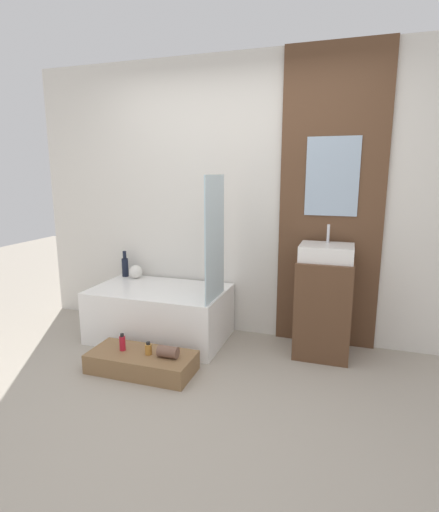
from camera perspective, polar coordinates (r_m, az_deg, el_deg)
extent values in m
plane|color=#A39989|center=(2.79, -7.26, -22.00)|extent=(12.00, 12.00, 0.00)
cube|color=silver|center=(3.81, 2.50, 8.04)|extent=(4.20, 0.06, 2.60)
cube|color=brown|center=(3.63, 15.62, 7.43)|extent=(0.89, 0.03, 2.60)
cube|color=#9EB2C6|center=(3.60, 15.80, 10.85)|extent=(0.44, 0.01, 0.67)
cube|color=white|center=(3.86, -8.47, -8.08)|extent=(1.24, 0.76, 0.49)
cube|color=silver|center=(3.79, -8.58, -4.65)|extent=(0.97, 0.53, 0.01)
cube|color=silver|center=(3.33, -0.68, 2.53)|extent=(0.01, 0.47, 1.05)
cube|color=olive|center=(3.33, -11.04, -14.65)|extent=(0.84, 0.38, 0.15)
cube|color=brown|center=(3.56, 14.64, -7.15)|extent=(0.46, 0.45, 0.83)
cube|color=white|center=(3.44, 15.05, 0.49)|extent=(0.43, 0.35, 0.13)
cylinder|color=silver|center=(3.51, 15.27, 3.11)|extent=(0.02, 0.02, 0.16)
cylinder|color=black|center=(4.27, -13.33, -1.61)|extent=(0.07, 0.07, 0.19)
cylinder|color=black|center=(4.24, -13.42, 0.15)|extent=(0.04, 0.04, 0.08)
sphere|color=silver|center=(4.17, -11.90, -2.21)|extent=(0.14, 0.14, 0.14)
cylinder|color=#B21928|center=(3.36, -13.70, -12.04)|extent=(0.05, 0.05, 0.12)
cylinder|color=black|center=(3.33, -13.76, -10.93)|extent=(0.03, 0.03, 0.03)
cylinder|color=#B2752D|center=(3.25, -10.12, -12.98)|extent=(0.05, 0.05, 0.08)
cylinder|color=black|center=(3.23, -10.16, -12.18)|extent=(0.03, 0.03, 0.02)
cylinder|color=brown|center=(3.18, -7.38, -13.41)|extent=(0.16, 0.09, 0.09)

